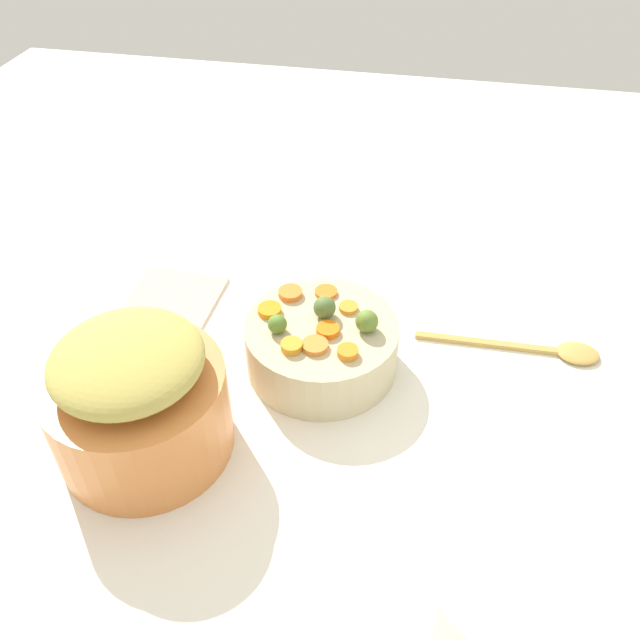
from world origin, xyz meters
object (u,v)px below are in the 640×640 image
object	(u,v)px
serving_bowl_carrots	(320,346)
wooden_spoon	(546,350)
casserole_dish	(536,581)
metal_pot	(141,412)

from	to	relation	value
serving_bowl_carrots	wooden_spoon	distance (m)	0.36
casserole_dish	metal_pot	bearing A→B (deg)	76.04
wooden_spoon	casserole_dish	bearing A→B (deg)	174.01
metal_pot	wooden_spoon	xyz separation A→B (m)	(0.29, -0.55, -0.06)
serving_bowl_carrots	casserole_dish	distance (m)	0.44
serving_bowl_carrots	metal_pot	bearing A→B (deg)	134.27
serving_bowl_carrots	metal_pot	size ratio (longest dim) A/B	0.98
metal_pot	wooden_spoon	bearing A→B (deg)	-61.67
metal_pot	wooden_spoon	world-z (taller)	metal_pot
metal_pot	wooden_spoon	distance (m)	0.62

